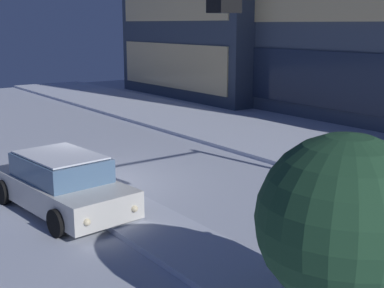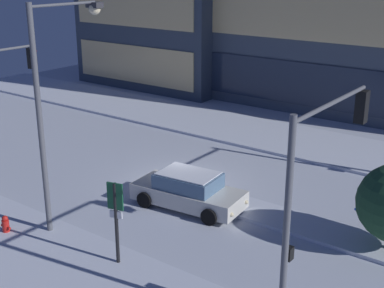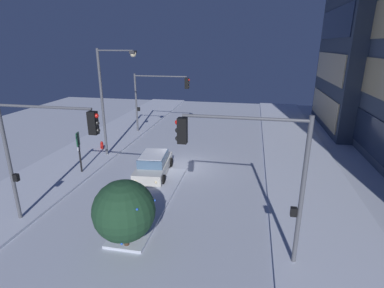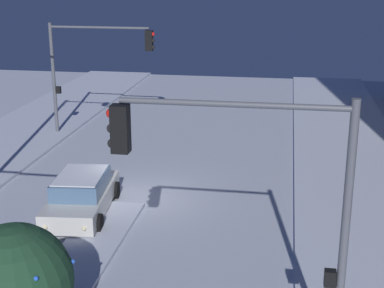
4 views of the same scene
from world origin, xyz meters
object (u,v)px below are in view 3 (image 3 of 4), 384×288
(traffic_light_corner_near_left, at_px, (157,93))
(parking_info_sign, at_px, (79,148))
(car_near, at_px, (154,165))
(traffic_light_corner_far_right, at_px, (253,163))
(decorated_tree_median, at_px, (124,211))
(traffic_light_corner_near_right, at_px, (41,143))
(fire_hydrant, at_px, (102,146))
(street_lamp_arched, at_px, (111,89))

(traffic_light_corner_near_left, bearing_deg, parking_info_sign, -102.00)
(car_near, distance_m, traffic_light_corner_far_right, 10.47)
(parking_info_sign, bearing_deg, car_near, -4.25)
(traffic_light_corner_far_right, xyz_separation_m, decorated_tree_median, (0.36, -5.20, -2.45))
(traffic_light_corner_near_right, relative_size, fire_hydrant, 7.98)
(traffic_light_corner_near_right, height_order, decorated_tree_median, traffic_light_corner_near_right)
(street_lamp_arched, height_order, decorated_tree_median, street_lamp_arched)
(fire_hydrant, bearing_deg, traffic_light_corner_near_left, 151.24)
(traffic_light_corner_near_right, bearing_deg, parking_info_sign, 108.39)
(traffic_light_corner_far_right, bearing_deg, fire_hydrant, -42.42)
(car_near, xyz_separation_m, decorated_tree_median, (7.75, 1.29, 1.13))
(car_near, height_order, traffic_light_corner_far_right, traffic_light_corner_far_right)
(traffic_light_corner_near_right, distance_m, fire_hydrant, 11.72)
(traffic_light_corner_near_right, relative_size, street_lamp_arched, 0.74)
(traffic_light_corner_far_right, bearing_deg, car_near, -48.69)
(traffic_light_corner_near_left, relative_size, decorated_tree_median, 1.84)
(traffic_light_corner_near_right, relative_size, parking_info_sign, 2.09)
(street_lamp_arched, bearing_deg, decorated_tree_median, -61.16)
(traffic_light_corner_near_left, bearing_deg, car_near, -74.31)
(traffic_light_corner_far_right, relative_size, traffic_light_corner_near_right, 1.01)
(fire_hydrant, height_order, parking_info_sign, parking_info_sign)
(traffic_light_corner_near_left, xyz_separation_m, parking_info_sign, (10.52, -2.24, -2.20))
(fire_hydrant, relative_size, parking_info_sign, 0.26)
(traffic_light_corner_far_right, xyz_separation_m, traffic_light_corner_near_left, (-17.05, -9.21, -0.19))
(car_near, distance_m, traffic_light_corner_near_right, 8.20)
(traffic_light_corner_far_right, height_order, street_lamp_arched, street_lamp_arched)
(car_near, bearing_deg, parking_info_sign, -86.00)
(fire_hydrant, distance_m, parking_info_sign, 5.09)
(street_lamp_arched, bearing_deg, car_near, -31.95)
(traffic_light_corner_near_right, height_order, parking_info_sign, traffic_light_corner_near_right)
(car_near, xyz_separation_m, street_lamp_arched, (-2.70, -4.04, 4.63))
(traffic_light_corner_near_right, xyz_separation_m, street_lamp_arched, (-9.47, -1.06, 1.10))
(parking_info_sign, height_order, decorated_tree_median, decorated_tree_median)
(decorated_tree_median, bearing_deg, traffic_light_corner_near_left, -167.03)
(car_near, bearing_deg, street_lamp_arched, -129.55)
(parking_info_sign, distance_m, decorated_tree_median, 9.30)
(decorated_tree_median, bearing_deg, fire_hydrant, -148.42)
(street_lamp_arched, relative_size, decorated_tree_median, 2.60)
(street_lamp_arched, relative_size, fire_hydrant, 10.73)
(street_lamp_arched, xyz_separation_m, decorated_tree_median, (10.45, 5.34, -3.51))
(traffic_light_corner_near_right, distance_m, traffic_light_corner_near_left, 16.43)
(car_near, height_order, decorated_tree_median, decorated_tree_median)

